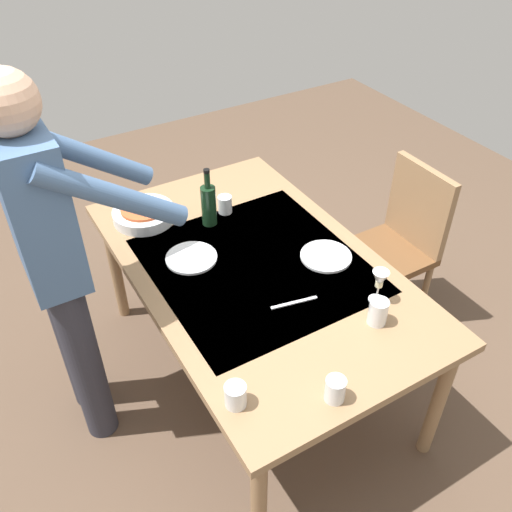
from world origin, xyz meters
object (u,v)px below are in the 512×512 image
Objects in this scene: serving_bowl_pasta at (144,213)px; wine_bottle at (209,204)px; person_server at (56,255)px; dinner_plate_near at (326,256)px; water_cup_far_left at (236,395)px; water_cup_far_right at (335,389)px; dining_table at (256,276)px; chair_near at (400,237)px; dinner_plate_far at (191,258)px; water_cup_near_right at (225,204)px; wine_glass_left at (380,281)px; water_cup_near_left at (378,312)px.

wine_bottle is at bearing -126.40° from serving_bowl_pasta.
person_server reaches higher than dinner_plate_near.
water_cup_far_left is at bearing 123.61° from dinner_plate_near.
water_cup_far_right is 1.33m from serving_bowl_pasta.
dinner_plate_near is at bearing -110.75° from dining_table.
water_cup_far_left reaches higher than dinner_plate_near.
dining_table is at bearing -35.79° from water_cup_far_left.
person_server is 7.34× the size of dinner_plate_near.
chair_near reaches higher than serving_bowl_pasta.
person_server reaches higher than water_cup_far_right.
wine_bottle is at bearing -43.47° from dinner_plate_far.
person_server is at bearing 34.42° from water_cup_far_right.
chair_near is 10.30× the size of water_cup_near_right.
dinner_plate_far is at bearing -14.60° from water_cup_far_left.
water_cup_far_left is 0.87m from dinner_plate_near.
chair_near reaches higher than dinner_plate_far.
wine_glass_left is at bearing -139.46° from dinner_plate_far.
dinner_plate_far is (0.93, 0.10, -0.04)m from water_cup_far_right.
wine_glass_left is (-0.83, -0.34, -0.01)m from wine_bottle.
dinner_plate_far is at bearing 5.87° from water_cup_far_right.
wine_glass_left reaches higher than dinner_plate_far.
serving_bowl_pasta is (0.39, -0.48, -0.20)m from person_server.
wine_bottle reaches higher than water_cup_far_left.
person_server reaches higher than water_cup_far_left.
dinner_plate_near is (-0.55, -0.22, -0.04)m from water_cup_near_right.
dining_table is 0.76m from water_cup_far_right.
dining_table is 11.09× the size of wine_glass_left.
dining_table is 0.56m from wine_glass_left.
water_cup_near_right is at bearing -111.37° from serving_bowl_pasta.
wine_glass_left is (-0.44, -0.31, 0.17)m from dining_table.
water_cup_near_right is 1.20m from water_cup_far_right.
dinner_plate_far is (-0.40, -0.07, -0.03)m from serving_bowl_pasta.
wine_glass_left is 0.54m from water_cup_far_right.
dining_table is 18.96× the size of water_cup_near_right.
person_server is 0.59m from dinner_plate_far.
wine_bottle reaches higher than dining_table.
person_server is at bearing 23.61° from water_cup_far_left.
wine_glass_left is at bearing -178.04° from dinner_plate_near.
water_cup_far_right is at bearing -116.73° from water_cup_far_left.
water_cup_near_left is 0.85m from dinner_plate_far.
water_cup_near_right reaches higher than dinner_plate_near.
dinner_plate_far is (0.72, 0.45, -0.05)m from water_cup_near_left.
water_cup_near_left is 0.47× the size of dinner_plate_far.
wine_glass_left is at bearing -55.47° from water_cup_far_right.
wine_bottle is at bearing 68.04° from chair_near.
dinner_plate_near is 1.00× the size of dinner_plate_far.
water_cup_near_left is 1.16× the size of water_cup_far_right.
dining_table is at bearing 90.93° from chair_near.
wine_bottle is 2.73× the size of water_cup_near_left.
person_server is (0.18, 1.66, 0.43)m from chair_near.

